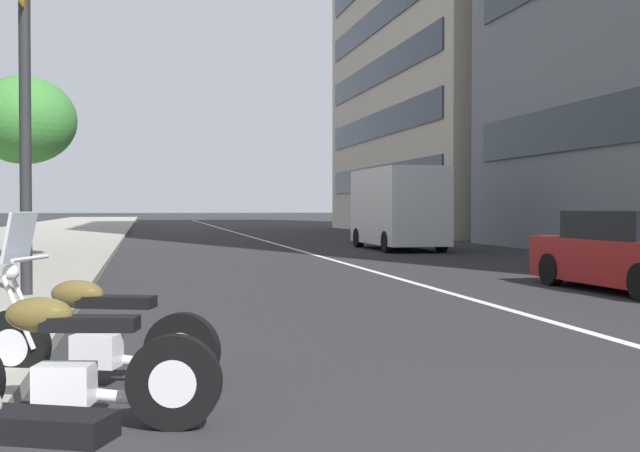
{
  "coord_description": "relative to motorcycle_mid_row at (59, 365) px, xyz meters",
  "views": [
    {
      "loc": [
        -2.86,
        5.23,
        1.52
      ],
      "look_at": [
        13.17,
        1.79,
        1.13
      ],
      "focal_mm": 45.79,
      "sensor_mm": 36.0,
      "label": 1
    }
  ],
  "objects": [
    {
      "name": "sidewalk_right_plaza",
      "position": [
        27.07,
        4.64,
        -0.37
      ],
      "size": [
        160.0,
        8.55,
        0.15
      ],
      "primitive_type": "cube",
      "color": "gray",
      "rests_on": "ground"
    },
    {
      "name": "lane_centre_stripe",
      "position": [
        32.07,
        -5.81,
        -0.44
      ],
      "size": [
        110.0,
        0.16,
        0.01
      ],
      "primitive_type": "cube",
      "color": "silver",
      "rests_on": "ground"
    },
    {
      "name": "motorcycle_mid_row",
      "position": [
        0.0,
        0.0,
        0.0
      ],
      "size": [
        0.73,
        2.12,
        1.48
      ],
      "rotation": [
        0.0,
        0.0,
        1.35
      ],
      "color": "black",
      "rests_on": "ground"
    },
    {
      "name": "motorcycle_second_in_row",
      "position": [
        1.34,
        -0.14,
        -0.0
      ],
      "size": [
        0.92,
        2.05,
        1.48
      ],
      "rotation": [
        0.0,
        0.0,
        1.22
      ],
      "color": "black",
      "rests_on": "ground"
    },
    {
      "name": "car_following_behind",
      "position": [
        7.26,
        -9.14,
        0.24
      ],
      "size": [
        4.29,
        2.0,
        1.44
      ],
      "rotation": [
        0.0,
        0.0,
        0.05
      ],
      "color": "maroon",
      "rests_on": "ground"
    },
    {
      "name": "delivery_van_ahead",
      "position": [
        21.84,
        -9.35,
        1.08
      ],
      "size": [
        5.37,
        2.17,
        2.86
      ],
      "rotation": [
        0.0,
        0.0,
        0.0
      ],
      "color": "silver",
      "rests_on": "ground"
    },
    {
      "name": "street_tree_by_lamp_post",
      "position": [
        16.58,
        2.48,
        3.31
      ],
      "size": [
        2.69,
        2.69,
        4.76
      ],
      "color": "#473323",
      "rests_on": "sidewalk_right_plaza"
    }
  ]
}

